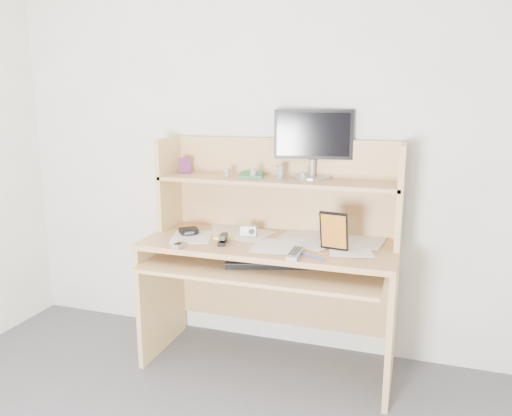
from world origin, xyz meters
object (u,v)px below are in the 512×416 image
(desk, at_px, (273,247))
(tv_remote, at_px, (295,253))
(monitor, at_px, (313,142))
(keyboard, at_px, (268,262))
(game_case, at_px, (334,231))

(desk, distance_m, tv_remote, 0.37)
(tv_remote, bearing_deg, monitor, 89.47)
(keyboard, xyz_separation_m, game_case, (0.34, 0.04, 0.19))
(desk, height_order, keyboard, desk)
(game_case, distance_m, monitor, 0.57)
(desk, bearing_deg, keyboard, -80.89)
(desk, bearing_deg, game_case, -22.31)
(keyboard, relative_size, monitor, 1.08)
(tv_remote, xyz_separation_m, game_case, (0.17, 0.15, 0.09))
(keyboard, height_order, tv_remote, tv_remote)
(desk, xyz_separation_m, tv_remote, (0.20, -0.30, 0.07))
(tv_remote, height_order, game_case, game_case)
(desk, relative_size, game_case, 6.76)
(game_case, bearing_deg, keyboard, -165.60)
(keyboard, bearing_deg, monitor, 49.75)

